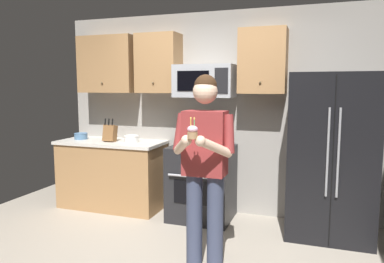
{
  "coord_description": "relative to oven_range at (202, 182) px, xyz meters",
  "views": [
    {
      "loc": [
        1.21,
        -2.9,
        1.66
      ],
      "look_at": [
        0.12,
        0.2,
        1.25
      ],
      "focal_mm": 34.29,
      "sensor_mm": 36.0,
      "label": 1
    }
  ],
  "objects": [
    {
      "name": "wall_back",
      "position": [
        0.15,
        0.39,
        0.84
      ],
      "size": [
        4.4,
        0.1,
        2.6
      ],
      "primitive_type": "cube",
      "color": "gray",
      "rests_on": "ground"
    },
    {
      "name": "refrigerator",
      "position": [
        1.5,
        -0.04,
        0.44
      ],
      "size": [
        0.9,
        0.75,
        1.8
      ],
      "color": "black",
      "rests_on": "ground"
    },
    {
      "name": "cabinet_row_upper",
      "position": [
        -0.57,
        0.17,
        1.49
      ],
      "size": [
        2.78,
        0.36,
        0.76
      ],
      "color": "#9E7247"
    },
    {
      "name": "microwave",
      "position": [
        0.0,
        0.12,
        1.26
      ],
      "size": [
        0.74,
        0.41,
        0.4
      ],
      "color": "#9EA0A5"
    },
    {
      "name": "cupcake",
      "position": [
        0.4,
        -1.5,
        0.83
      ],
      "size": [
        0.09,
        0.09,
        0.17
      ],
      "color": "#A87F56"
    },
    {
      "name": "oven_range",
      "position": [
        0.0,
        0.0,
        0.0
      ],
      "size": [
        0.76,
        0.7,
        0.93
      ],
      "color": "black",
      "rests_on": "ground"
    },
    {
      "name": "counter_left",
      "position": [
        -1.3,
        0.02,
        0.0
      ],
      "size": [
        1.44,
        0.66,
        0.92
      ],
      "color": "#9E7247",
      "rests_on": "ground"
    },
    {
      "name": "bowl_small_colored",
      "position": [
        -1.79,
        0.02,
        0.5
      ],
      "size": [
        0.19,
        0.19,
        0.09
      ],
      "color": "#4C7299",
      "rests_on": "counter_left"
    },
    {
      "name": "person",
      "position": [
        0.4,
        -1.17,
        0.53
      ],
      "size": [
        0.6,
        0.48,
        1.76
      ],
      "color": "#383F59",
      "rests_on": "ground"
    },
    {
      "name": "bowl_large_white",
      "position": [
        -0.98,
        0.0,
        0.51
      ],
      "size": [
        0.19,
        0.19,
        0.09
      ],
      "color": "white",
      "rests_on": "counter_left"
    },
    {
      "name": "knife_block",
      "position": [
        -1.28,
        -0.03,
        0.57
      ],
      "size": [
        0.16,
        0.15,
        0.32
      ],
      "color": "brown",
      "rests_on": "counter_left"
    }
  ]
}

